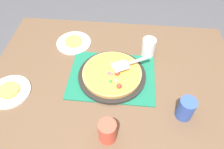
{
  "coord_description": "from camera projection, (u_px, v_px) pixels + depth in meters",
  "views": [
    {
      "loc": [
        -0.08,
        0.78,
        1.7
      ],
      "look_at": [
        0.0,
        0.0,
        0.77
      ],
      "focal_mm": 34.68,
      "sensor_mm": 36.0,
      "label": 1
    }
  ],
  "objects": [
    {
      "name": "plate_far_right",
      "position": [
        10.0,
        92.0,
        1.15
      ],
      "size": [
        0.22,
        0.22,
        0.01
      ],
      "primitive_type": "cylinder",
      "color": "white",
      "rests_on": "dining_table"
    },
    {
      "name": "cup_far",
      "position": [
        148.0,
        48.0,
        1.29
      ],
      "size": [
        0.08,
        0.08,
        0.12
      ],
      "primitive_type": "cylinder",
      "color": "white",
      "rests_on": "dining_table"
    },
    {
      "name": "ground_plane",
      "position": [
        112.0,
        134.0,
        1.8
      ],
      "size": [
        8.0,
        8.0,
        0.0
      ],
      "primitive_type": "plane",
      "color": "#4C4C51"
    },
    {
      "name": "cup_near",
      "position": [
        186.0,
        109.0,
        1.02
      ],
      "size": [
        0.08,
        0.08,
        0.12
      ],
      "primitive_type": "cylinder",
      "color": "#3351AD",
      "rests_on": "dining_table"
    },
    {
      "name": "pizza_pan",
      "position": [
        112.0,
        75.0,
        1.22
      ],
      "size": [
        0.38,
        0.38,
        0.01
      ],
      "primitive_type": "cylinder",
      "color": "black",
      "rests_on": "placemat"
    },
    {
      "name": "dining_table",
      "position": [
        112.0,
        88.0,
        1.31
      ],
      "size": [
        1.4,
        1.0,
        0.75
      ],
      "color": "brown",
      "rests_on": "ground_plane"
    },
    {
      "name": "served_slice_left",
      "position": [
        74.0,
        41.0,
        1.39
      ],
      "size": [
        0.11,
        0.11,
        0.02
      ],
      "primitive_type": "cylinder",
      "color": "#EAB747",
      "rests_on": "plate_near_left"
    },
    {
      "name": "pizza",
      "position": [
        112.0,
        73.0,
        1.2
      ],
      "size": [
        0.33,
        0.33,
        0.05
      ],
      "color": "tan",
      "rests_on": "pizza_pan"
    },
    {
      "name": "plate_near_left",
      "position": [
        74.0,
        43.0,
        1.4
      ],
      "size": [
        0.22,
        0.22,
        0.01
      ],
      "primitive_type": "cylinder",
      "color": "white",
      "rests_on": "dining_table"
    },
    {
      "name": "served_slice_right",
      "position": [
        9.0,
        90.0,
        1.14
      ],
      "size": [
        0.11,
        0.11,
        0.02
      ],
      "primitive_type": "cylinder",
      "color": "#EAB747",
      "rests_on": "plate_far_right"
    },
    {
      "name": "cup_corner",
      "position": [
        107.0,
        131.0,
        0.95
      ],
      "size": [
        0.08,
        0.08,
        0.12
      ],
      "primitive_type": "cylinder",
      "color": "#E04C38",
      "rests_on": "dining_table"
    },
    {
      "name": "pizza_server",
      "position": [
        128.0,
        63.0,
        1.2
      ],
      "size": [
        0.22,
        0.15,
        0.01
      ],
      "color": "silver",
      "rests_on": "pizza"
    },
    {
      "name": "placemat",
      "position": [
        112.0,
        76.0,
        1.22
      ],
      "size": [
        0.48,
        0.36,
        0.01
      ],
      "primitive_type": "cube",
      "color": "#196B4C",
      "rests_on": "dining_table"
    }
  ]
}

